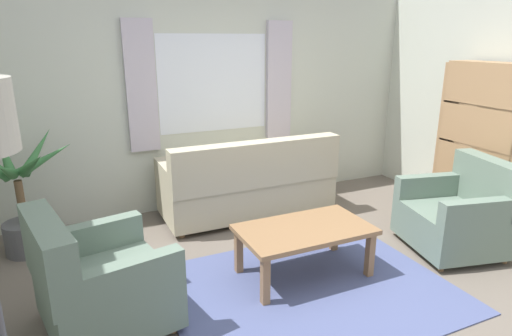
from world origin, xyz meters
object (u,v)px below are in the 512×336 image
at_px(armchair_left, 97,283).
at_px(bookshelf, 480,153).
at_px(couch, 249,185).
at_px(coffee_table, 304,234).
at_px(potted_plant, 20,202).
at_px(armchair_right, 460,214).

bearing_deg(armchair_left, bookshelf, -97.97).
height_order(couch, bookshelf, bookshelf).
xyz_separation_m(coffee_table, bookshelf, (2.27, 0.21, 0.40)).
height_order(couch, potted_plant, potted_plant).
distance_m(couch, potted_plant, 2.28).
relative_size(couch, coffee_table, 1.73).
bearing_deg(armchair_left, armchair_right, -104.43).
distance_m(coffee_table, bookshelf, 2.31).
bearing_deg(couch, potted_plant, -1.80).
xyz_separation_m(potted_plant, bookshelf, (4.44, -1.25, 0.28)).
xyz_separation_m(couch, coffee_table, (-0.10, -1.39, 0.01)).
bearing_deg(potted_plant, armchair_left, -70.75).
xyz_separation_m(armchair_right, potted_plant, (-3.75, 1.66, 0.15)).
height_order(armchair_right, bookshelf, bookshelf).
bearing_deg(armchair_right, coffee_table, -84.45).
bearing_deg(coffee_table, potted_plant, 146.13).
height_order(armchair_right, potted_plant, potted_plant).
xyz_separation_m(couch, potted_plant, (-2.27, 0.07, 0.14)).
bearing_deg(couch, coffee_table, 85.73).
distance_m(armchair_right, bookshelf, 0.91).
bearing_deg(potted_plant, bookshelf, -15.74).
bearing_deg(bookshelf, armchair_left, 93.43).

